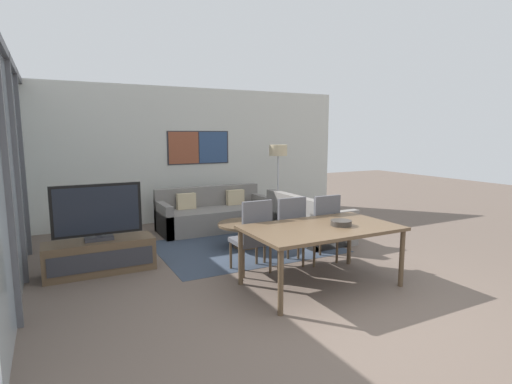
# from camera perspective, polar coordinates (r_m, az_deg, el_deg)

# --- Properties ---
(ground_plane) EXTENTS (24.00, 24.00, 0.00)m
(ground_plane) POSITION_cam_1_polar(r_m,az_deg,el_deg) (4.43, 14.06, -16.63)
(ground_plane) COLOR brown
(wall_back) EXTENTS (7.20, 0.09, 2.80)m
(wall_back) POSITION_cam_1_polar(r_m,az_deg,el_deg) (8.66, -9.20, 5.32)
(wall_back) COLOR silver
(wall_back) RESTS_ON ground_plane
(window_wall_left) EXTENTS (0.07, 5.24, 2.80)m
(window_wall_left) POSITION_cam_1_polar(r_m,az_deg,el_deg) (5.62, -31.39, 3.85)
(window_wall_left) COLOR silver
(window_wall_left) RESTS_ON ground_plane
(area_rug) EXTENTS (2.79, 2.09, 0.01)m
(area_rug) POSITION_cam_1_polar(r_m,az_deg,el_deg) (6.64, -1.49, -7.79)
(area_rug) COLOR #333D4C
(area_rug) RESTS_ON ground_plane
(tv_console) EXTENTS (1.40, 0.48, 0.44)m
(tv_console) POSITION_cam_1_polar(r_m,az_deg,el_deg) (5.81, -21.38, -8.53)
(tv_console) COLOR brown
(tv_console) RESTS_ON ground_plane
(television) EXTENTS (1.13, 0.20, 0.75)m
(television) POSITION_cam_1_polar(r_m,az_deg,el_deg) (5.67, -21.70, -2.74)
(television) COLOR #2D2D33
(television) RESTS_ON tv_console
(sofa_main) EXTENTS (2.15, 0.89, 0.80)m
(sofa_main) POSITION_cam_1_polar(r_m,az_deg,el_deg) (7.85, -6.08, -3.29)
(sofa_main) COLOR slate
(sofa_main) RESTS_ON ground_plane
(sofa_side) EXTENTS (0.89, 1.56, 0.80)m
(sofa_side) POSITION_cam_1_polar(r_m,az_deg,el_deg) (7.14, 7.15, -4.50)
(sofa_side) COLOR slate
(sofa_side) RESTS_ON ground_plane
(coffee_table) EXTENTS (0.91, 0.91, 0.40)m
(coffee_table) POSITION_cam_1_polar(r_m,az_deg,el_deg) (6.56, -1.50, -5.30)
(coffee_table) COLOR brown
(coffee_table) RESTS_ON ground_plane
(dining_table) EXTENTS (1.83, 1.08, 0.74)m
(dining_table) POSITION_cam_1_polar(r_m,az_deg,el_deg) (4.91, 9.32, -5.58)
(dining_table) COLOR brown
(dining_table) RESTS_ON ground_plane
(dining_chair_left) EXTENTS (0.46, 0.46, 1.00)m
(dining_chair_left) POSITION_cam_1_polar(r_m,az_deg,el_deg) (5.31, -0.40, -6.01)
(dining_chair_left) COLOR #4C4C51
(dining_chair_left) RESTS_ON ground_plane
(dining_chair_centre) EXTENTS (0.46, 0.46, 1.00)m
(dining_chair_centre) POSITION_cam_1_polar(r_m,az_deg,el_deg) (5.57, 4.49, -5.36)
(dining_chair_centre) COLOR #4C4C51
(dining_chair_centre) RESTS_ON ground_plane
(dining_chair_right) EXTENTS (0.46, 0.46, 1.00)m
(dining_chair_right) POSITION_cam_1_polar(r_m,az_deg,el_deg) (5.80, 9.37, -4.89)
(dining_chair_right) COLOR #4C4C51
(dining_chair_right) RESTS_ON ground_plane
(fruit_bowl) EXTENTS (0.26, 0.26, 0.07)m
(fruit_bowl) POSITION_cam_1_polar(r_m,az_deg,el_deg) (4.97, 12.05, -4.29)
(fruit_bowl) COLOR #332D28
(fruit_bowl) RESTS_ON dining_table
(floor_lamp) EXTENTS (0.37, 0.37, 1.62)m
(floor_lamp) POSITION_cam_1_polar(r_m,az_deg,el_deg) (8.19, 3.18, 5.17)
(floor_lamp) COLOR #2D2D33
(floor_lamp) RESTS_ON ground_plane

